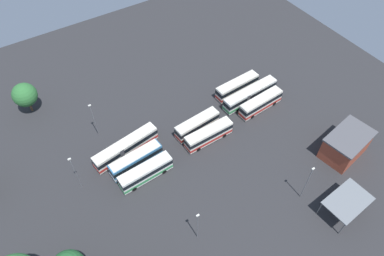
# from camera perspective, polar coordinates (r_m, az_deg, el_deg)

# --- Properties ---
(ground_plane) EXTENTS (108.06, 108.06, 0.00)m
(ground_plane) POSITION_cam_1_polar(r_m,az_deg,el_deg) (77.83, 0.86, -0.31)
(ground_plane) COLOR #28282B
(bus_row0_slot0) EXTENTS (11.13, 3.04, 3.63)m
(bus_row0_slot0) POSITION_cam_1_polar(r_m,az_deg,el_deg) (69.50, -7.50, -7.11)
(bus_row0_slot0) COLOR silver
(bus_row0_slot0) RESTS_ON ground_plane
(bus_row0_slot1) EXTENTS (11.37, 3.42, 3.63)m
(bus_row0_slot1) POSITION_cam_1_polar(r_m,az_deg,el_deg) (71.40, -9.05, -5.15)
(bus_row0_slot1) COLOR teal
(bus_row0_slot1) RESTS_ON ground_plane
(bus_row0_slot2) EXTENTS (14.71, 4.59, 3.63)m
(bus_row0_slot2) POSITION_cam_1_polar(r_m,az_deg,el_deg) (73.66, -10.67, -3.10)
(bus_row0_slot2) COLOR silver
(bus_row0_slot2) RESTS_ON ground_plane
(bus_row1_slot0) EXTENTS (10.99, 2.68, 3.63)m
(bus_row1_slot0) POSITION_cam_1_polar(r_m,az_deg,el_deg) (74.57, 2.71, -1.08)
(bus_row1_slot0) COLOR silver
(bus_row1_slot0) RESTS_ON ground_plane
(bus_row1_slot1) EXTENTS (10.59, 3.32, 3.63)m
(bus_row1_slot1) POSITION_cam_1_polar(r_m,az_deg,el_deg) (76.31, 0.84, 0.56)
(bus_row1_slot1) COLOR silver
(bus_row1_slot1) RESTS_ON ground_plane
(bus_row2_slot0) EXTENTS (11.33, 3.24, 3.63)m
(bus_row2_slot0) POSITION_cam_1_polar(r_m,az_deg,el_deg) (82.26, 11.06, 4.00)
(bus_row2_slot0) COLOR silver
(bus_row2_slot0) RESTS_ON ground_plane
(bus_row2_slot1) EXTENTS (14.62, 3.29, 3.63)m
(bus_row2_slot1) POSITION_cam_1_polar(r_m,az_deg,el_deg) (83.79, 9.34, 5.37)
(bus_row2_slot1) COLOR silver
(bus_row2_slot1) RESTS_ON ground_plane
(bus_row2_slot2) EXTENTS (11.50, 3.07, 3.63)m
(bus_row2_slot2) POSITION_cam_1_polar(r_m,az_deg,el_deg) (85.40, 7.31, 6.71)
(bus_row2_slot2) COLOR silver
(bus_row2_slot2) RESTS_ON ground_plane
(depot_building) EXTENTS (10.86, 8.02, 5.76)m
(depot_building) POSITION_cam_1_polar(r_m,az_deg,el_deg) (78.15, 23.66, -2.48)
(depot_building) COLOR #99422D
(depot_building) RESTS_ON ground_plane
(maintenance_shelter) EXTENTS (8.79, 6.15, 4.11)m
(maintenance_shelter) POSITION_cam_1_polar(r_m,az_deg,el_deg) (69.19, 23.92, -10.76)
(maintenance_shelter) COLOR slate
(maintenance_shelter) RESTS_ON ground_plane
(lamp_post_far_corner) EXTENTS (0.56, 0.28, 9.46)m
(lamp_post_far_corner) POSITION_cam_1_polar(r_m,az_deg,el_deg) (68.45, -18.35, -6.84)
(lamp_post_far_corner) COLOR slate
(lamp_post_far_corner) RESTS_ON ground_plane
(lamp_post_mid_lot) EXTENTS (0.56, 0.28, 8.26)m
(lamp_post_mid_lot) POSITION_cam_1_polar(r_m,az_deg,el_deg) (60.69, 0.90, -15.48)
(lamp_post_mid_lot) COLOR slate
(lamp_post_mid_lot) RESTS_ON ground_plane
(lamp_post_near_entrance) EXTENTS (0.56, 0.28, 9.59)m
(lamp_post_near_entrance) POSITION_cam_1_polar(r_m,az_deg,el_deg) (67.10, 18.12, -8.31)
(lamp_post_near_entrance) COLOR slate
(lamp_post_near_entrance) RESTS_ON ground_plane
(lamp_post_by_building) EXTENTS (0.56, 0.28, 9.23)m
(lamp_post_by_building) POSITION_cam_1_polar(r_m,az_deg,el_deg) (75.95, -15.59, 1.39)
(lamp_post_by_building) COLOR slate
(lamp_post_by_building) RESTS_ON ground_plane
(tree_north_edge) EXTENTS (5.41, 5.41, 7.71)m
(tree_north_edge) POSITION_cam_1_polar(r_m,az_deg,el_deg) (86.54, -25.46, 4.86)
(tree_north_edge) COLOR brown
(tree_north_edge) RESTS_ON ground_plane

